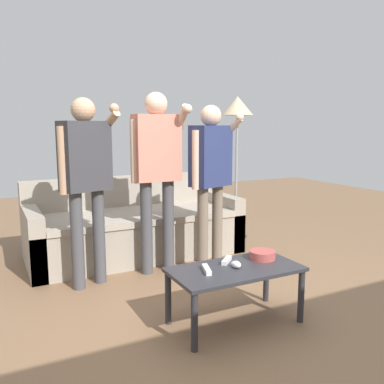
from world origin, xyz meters
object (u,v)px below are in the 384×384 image
game_remote_wand_near (207,270)px  game_remote_wand_far (227,260)px  coffee_table (235,276)px  player_center (157,161)px  couch (134,228)px  game_remote_nunchuk (236,264)px  floor_lamp (237,114)px  snack_bowl (262,255)px  player_left (86,170)px  player_right (211,168)px

game_remote_wand_near → game_remote_wand_far: 0.24m
coffee_table → game_remote_wand_far: bearing=87.9°
coffee_table → player_center: 1.37m
couch → coffee_table: couch is taller
game_remote_nunchuk → floor_lamp: 2.50m
floor_lamp → game_remote_nunchuk: bearing=-122.9°
snack_bowl → player_center: size_ratio=0.11×
coffee_table → player_center: (-0.09, 1.18, 0.69)m
game_remote_nunchuk → snack_bowl: bearing=14.9°
floor_lamp → player_center: size_ratio=1.03×
snack_bowl → floor_lamp: bearing=62.4°
snack_bowl → game_remote_nunchuk: (-0.27, -0.07, -0.01)m
floor_lamp → player_left: bearing=-158.8°
player_left → snack_bowl: bearing=-46.4°
player_left → player_right: size_ratio=1.03×
snack_bowl → game_remote_nunchuk: bearing=-165.1°
floor_lamp → game_remote_wand_near: (-1.44, -1.88, -1.07)m
couch → player_right: player_right is taller
game_remote_nunchuk → couch: bearing=93.5°
snack_bowl → player_right: bearing=84.0°
coffee_table → snack_bowl: (0.28, 0.07, 0.09)m
player_center → player_left: bearing=-175.7°
coffee_table → player_left: (-0.73, 1.13, 0.65)m
snack_bowl → player_left: size_ratio=0.12×
game_remote_nunchuk → player_left: (-0.74, 1.14, 0.57)m
coffee_table → floor_lamp: floor_lamp is taller
couch → player_center: size_ratio=1.31×
player_center → game_remote_wand_far: (0.09, -1.06, -0.62)m
snack_bowl → player_right: size_ratio=0.12×
game_remote_wand_near → game_remote_wand_far: same height
coffee_table → couch: bearing=93.4°
game_remote_nunchuk → player_right: 1.21m
snack_bowl → player_right: 1.09m
floor_lamp → coffee_table: bearing=-123.0°
game_remote_nunchuk → player_left: size_ratio=0.06×
game_remote_nunchuk → player_right: player_right is taller
coffee_table → player_right: 1.25m
couch → game_remote_wand_far: 1.70m
floor_lamp → game_remote_wand_near: size_ratio=10.35×
couch → snack_bowl: (0.38, -1.74, 0.15)m
player_right → game_remote_wand_near: bearing=-120.6°
player_left → game_remote_wand_far: player_left is taller
player_left → game_remote_wand_near: 1.36m
coffee_table → game_remote_wand_far: 0.14m
game_remote_wand_near → game_remote_wand_far: size_ratio=1.21×
snack_bowl → floor_lamp: (0.96, 1.82, 1.06)m
game_remote_nunchuk → game_remote_wand_near: (-0.22, 0.02, -0.01)m
floor_lamp → player_right: size_ratio=1.11×
player_right → game_remote_wand_near: 1.28m
player_right → game_remote_nunchuk: bearing=-110.1°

